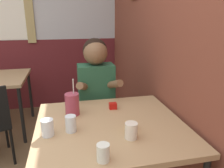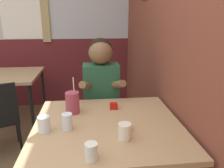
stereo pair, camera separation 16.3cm
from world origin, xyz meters
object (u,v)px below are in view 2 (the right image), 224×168
at_px(cocktail_pitcher, 72,103).
at_px(person_seated, 101,97).
at_px(main_table, 108,131).
at_px(background_table, 7,80).

bearing_deg(cocktail_pitcher, person_seated, 60.84).
bearing_deg(main_table, cocktail_pitcher, 140.25).
distance_m(main_table, background_table, 1.90).
bearing_deg(person_seated, main_table, -89.52).
xyz_separation_m(main_table, cocktail_pitcher, (-0.25, 0.21, 0.14)).
xyz_separation_m(main_table, background_table, (-1.18, 1.48, -0.02)).
distance_m(main_table, cocktail_pitcher, 0.36).
height_order(main_table, person_seated, person_seated).
xyz_separation_m(person_seated, cocktail_pitcher, (-0.25, -0.44, 0.13)).
height_order(main_table, cocktail_pitcher, cocktail_pitcher).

